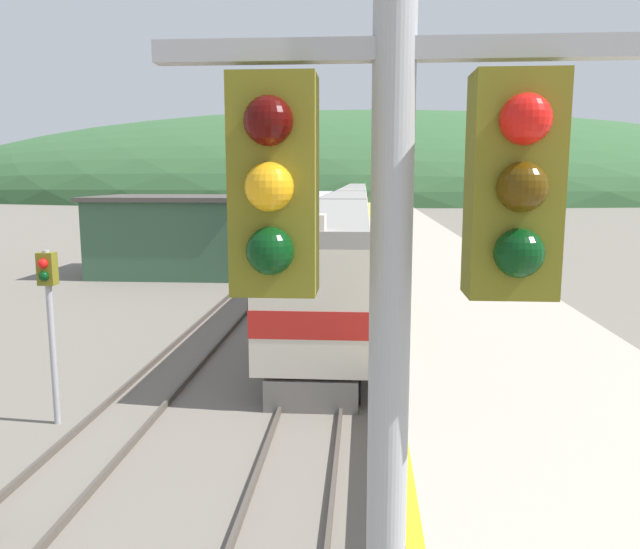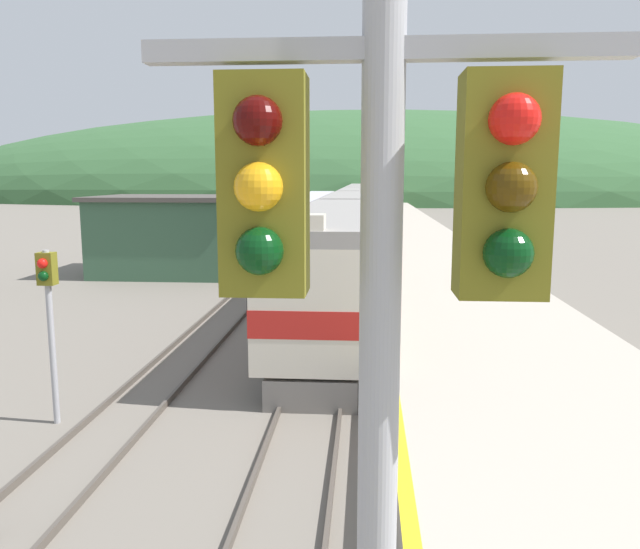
{
  "view_description": "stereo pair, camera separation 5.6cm",
  "coord_description": "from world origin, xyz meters",
  "px_view_note": "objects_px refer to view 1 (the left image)",
  "views": [
    {
      "loc": [
        1.21,
        -0.69,
        5.49
      ],
      "look_at": [
        -0.13,
        18.17,
        2.51
      ],
      "focal_mm": 35.0,
      "sensor_mm": 36.0,
      "label": 1
    },
    {
      "loc": [
        1.26,
        -0.69,
        5.49
      ],
      "look_at": [
        -0.13,
        18.17,
        2.51
      ],
      "focal_mm": 35.0,
      "sensor_mm": 36.0,
      "label": 2
    }
  ],
  "objects_px": {
    "express_train_lead_car": "(332,260)",
    "carriage_third": "(353,208)",
    "carriage_fourth": "(355,200)",
    "signal_post_siding": "(49,301)",
    "siding_train": "(308,214)",
    "carriage_second": "(347,222)",
    "carriage_fifth": "(357,196)",
    "signal_mast_main": "(389,374)"
  },
  "relations": [
    {
      "from": "express_train_lead_car",
      "to": "carriage_third",
      "type": "xyz_separation_m",
      "value": [
        0.0,
        40.91,
        -0.01
      ]
    },
    {
      "from": "carriage_fourth",
      "to": "signal_post_siding",
      "type": "bearing_deg",
      "value": -94.49
    },
    {
      "from": "siding_train",
      "to": "signal_post_siding",
      "type": "distance_m",
      "value": 47.14
    },
    {
      "from": "carriage_second",
      "to": "carriage_fifth",
      "type": "xyz_separation_m",
      "value": [
        0.0,
        60.29,
        0.0
      ]
    },
    {
      "from": "carriage_second",
      "to": "siding_train",
      "type": "distance_m",
      "value": 16.07
    },
    {
      "from": "carriage_fourth",
      "to": "carriage_fifth",
      "type": "bearing_deg",
      "value": 90.0
    },
    {
      "from": "carriage_fourth",
      "to": "signal_mast_main",
      "type": "xyz_separation_m",
      "value": [
        1.34,
        -81.76,
        2.22
      ]
    },
    {
      "from": "carriage_third",
      "to": "siding_train",
      "type": "relative_size",
      "value": 0.49
    },
    {
      "from": "carriage_fifth",
      "to": "signal_mast_main",
      "type": "distance_m",
      "value": 101.89
    },
    {
      "from": "express_train_lead_car",
      "to": "siding_train",
      "type": "bearing_deg",
      "value": 96.64
    },
    {
      "from": "carriage_third",
      "to": "carriage_fourth",
      "type": "bearing_deg",
      "value": 90.0
    },
    {
      "from": "express_train_lead_car",
      "to": "siding_train",
      "type": "distance_m",
      "value": 36.55
    },
    {
      "from": "express_train_lead_car",
      "to": "signal_post_siding",
      "type": "distance_m",
      "value": 12.19
    },
    {
      "from": "carriage_fifth",
      "to": "signal_post_siding",
      "type": "xyz_separation_m",
      "value": [
        -5.63,
        -91.9,
        0.49
      ]
    },
    {
      "from": "siding_train",
      "to": "carriage_fifth",
      "type": "bearing_deg",
      "value": 84.61
    },
    {
      "from": "carriage_second",
      "to": "carriage_third",
      "type": "xyz_separation_m",
      "value": [
        0.0,
        20.1,
        0.0
      ]
    },
    {
      "from": "carriage_third",
      "to": "siding_train",
      "type": "xyz_separation_m",
      "value": [
        -4.22,
        -4.6,
        -0.42
      ]
    },
    {
      "from": "signal_post_siding",
      "to": "siding_train",
      "type": "bearing_deg",
      "value": 88.29
    },
    {
      "from": "carriage_second",
      "to": "carriage_fourth",
      "type": "bearing_deg",
      "value": 90.0
    },
    {
      "from": "siding_train",
      "to": "signal_mast_main",
      "type": "bearing_deg",
      "value": -84.44
    },
    {
      "from": "carriage_fifth",
      "to": "siding_train",
      "type": "relative_size",
      "value": 0.49
    },
    {
      "from": "carriage_third",
      "to": "carriage_fourth",
      "type": "distance_m",
      "value": 20.1
    },
    {
      "from": "carriage_fifth",
      "to": "signal_mast_main",
      "type": "bearing_deg",
      "value": -89.25
    },
    {
      "from": "carriage_fifth",
      "to": "carriage_fourth",
      "type": "bearing_deg",
      "value": -90.0
    },
    {
      "from": "express_train_lead_car",
      "to": "carriage_fifth",
      "type": "relative_size",
      "value": 1.05
    },
    {
      "from": "carriage_fourth",
      "to": "siding_train",
      "type": "relative_size",
      "value": 0.49
    },
    {
      "from": "carriage_second",
      "to": "signal_mast_main",
      "type": "distance_m",
      "value": 41.64
    },
    {
      "from": "carriage_third",
      "to": "siding_train",
      "type": "distance_m",
      "value": 6.26
    },
    {
      "from": "carriage_fourth",
      "to": "carriage_fifth",
      "type": "height_order",
      "value": "same"
    },
    {
      "from": "siding_train",
      "to": "signal_mast_main",
      "type": "xyz_separation_m",
      "value": [
        5.56,
        -57.06,
        2.64
      ]
    },
    {
      "from": "carriage_fifth",
      "to": "signal_mast_main",
      "type": "height_order",
      "value": "signal_mast_main"
    },
    {
      "from": "carriage_fifth",
      "to": "signal_post_siding",
      "type": "relative_size",
      "value": 4.9
    },
    {
      "from": "express_train_lead_car",
      "to": "carriage_third",
      "type": "height_order",
      "value": "express_train_lead_car"
    },
    {
      "from": "siding_train",
      "to": "express_train_lead_car",
      "type": "bearing_deg",
      "value": -83.36
    },
    {
      "from": "express_train_lead_car",
      "to": "carriage_second",
      "type": "relative_size",
      "value": 1.05
    },
    {
      "from": "signal_post_siding",
      "to": "carriage_fifth",
      "type": "bearing_deg",
      "value": 86.49
    },
    {
      "from": "express_train_lead_car",
      "to": "carriage_second",
      "type": "height_order",
      "value": "express_train_lead_car"
    },
    {
      "from": "carriage_third",
      "to": "carriage_fifth",
      "type": "relative_size",
      "value": 1.0
    },
    {
      "from": "express_train_lead_car",
      "to": "carriage_third",
      "type": "relative_size",
      "value": 1.05
    },
    {
      "from": "carriage_second",
      "to": "express_train_lead_car",
      "type": "bearing_deg",
      "value": -90.0
    },
    {
      "from": "carriage_fifth",
      "to": "signal_post_siding",
      "type": "distance_m",
      "value": 92.08
    },
    {
      "from": "carriage_second",
      "to": "carriage_third",
      "type": "relative_size",
      "value": 1.0
    }
  ]
}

